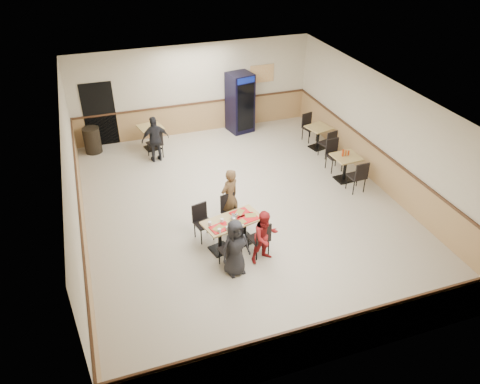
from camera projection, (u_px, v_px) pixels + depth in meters
name	position (u px, v px, depth m)	size (l,w,h in m)	color
ground	(243.00, 208.00, 12.25)	(10.00, 10.00, 0.00)	beige
room_shell	(270.00, 138.00, 14.46)	(10.00, 10.00, 10.00)	silver
main_table	(232.00, 229.00, 10.71)	(1.47, 0.97, 0.72)	black
main_chairs	(231.00, 230.00, 10.70)	(1.53, 1.82, 0.91)	black
diner_woman_left	(235.00, 248.00, 9.83)	(0.65, 0.43, 1.34)	black
diner_woman_right	(265.00, 237.00, 10.19)	(0.62, 0.49, 1.28)	maroon
diner_man_opposite	(230.00, 197.00, 11.34)	(0.54, 0.36, 1.49)	brown
lone_diner	(155.00, 139.00, 14.08)	(0.85, 0.35, 1.45)	black
tabletop_clutter	(234.00, 221.00, 10.52)	(1.20, 0.79, 0.12)	red
side_table_near	(345.00, 164.00, 13.21)	(0.75, 0.75, 0.76)	black
side_table_near_chair_south	(357.00, 175.00, 12.73)	(0.45, 0.45, 0.97)	black
side_table_near_chair_north	(335.00, 155.00, 13.71)	(0.45, 0.45, 0.97)	black
side_table_far	(318.00, 134.00, 14.92)	(0.83, 0.83, 0.73)	black
side_table_far_chair_south	(327.00, 143.00, 14.46)	(0.43, 0.43, 0.93)	black
side_table_far_chair_north	(310.00, 127.00, 15.40)	(0.43, 0.43, 0.93)	black
condiment_caddy	(345.00, 153.00, 13.05)	(0.23, 0.06, 0.20)	#B9360D
back_table	(151.00, 134.00, 14.88)	(0.85, 0.85, 0.76)	black
back_table_chair_lone	(155.00, 143.00, 14.41)	(0.45, 0.45, 0.97)	black
pepsi_cooler	(240.00, 103.00, 15.78)	(0.90, 0.90, 2.02)	black
trash_bin	(92.00, 140.00, 14.72)	(0.52, 0.52, 0.82)	black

